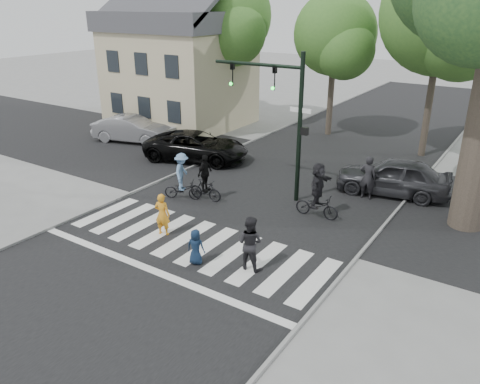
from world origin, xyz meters
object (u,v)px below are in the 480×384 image
object	(u,v)px
car_silver	(132,129)
traffic_signal	(281,105)
pedestrian_child	(196,247)
car_suv	(196,146)
pedestrian_woman	(162,214)
cyclist_mid	(205,182)
pedestrian_adult	(250,243)
cyclist_right	(318,193)
car_grey	(393,176)
cyclist_left	(182,180)

from	to	relation	value
car_silver	traffic_signal	bearing A→B (deg)	-119.45
pedestrian_child	car_suv	size ratio (longest dim) A/B	0.22
pedestrian_woman	cyclist_mid	xyz separation A→B (m)	(-0.64, 3.31, 0.03)
pedestrian_adult	cyclist_right	size ratio (longest dim) A/B	0.80
pedestrian_woman	cyclist_mid	bearing A→B (deg)	-94.77
pedestrian_child	car_grey	xyz separation A→B (m)	(3.40, 9.21, 0.22)
cyclist_mid	cyclist_right	distance (m)	4.69
cyclist_left	cyclist_right	world-z (taller)	cyclist_right
pedestrian_adult	pedestrian_woman	bearing A→B (deg)	-7.72
pedestrian_woman	pedestrian_child	size ratio (longest dim) A/B	1.32
car_silver	car_suv	bearing A→B (deg)	-113.51
cyclist_right	car_grey	size ratio (longest dim) A/B	0.46
pedestrian_adult	cyclist_mid	size ratio (longest dim) A/B	0.89
car_suv	car_silver	bearing A→B (deg)	66.87
car_suv	car_grey	xyz separation A→B (m)	(9.93, 0.94, 0.06)
pedestrian_child	car_grey	size ratio (longest dim) A/B	0.25
car_grey	cyclist_right	bearing A→B (deg)	-33.39
pedestrian_child	car_grey	distance (m)	9.82
pedestrian_woman	cyclist_mid	size ratio (longest dim) A/B	0.79
traffic_signal	cyclist_left	world-z (taller)	traffic_signal
pedestrian_child	traffic_signal	bearing A→B (deg)	-101.06
cyclist_left	cyclist_right	bearing A→B (deg)	14.98
cyclist_right	car_silver	world-z (taller)	cyclist_right
car_suv	car_silver	size ratio (longest dim) A/B	1.16
pedestrian_woman	cyclist_right	bearing A→B (deg)	-147.90
cyclist_left	pedestrian_child	bearing A→B (deg)	-45.63
cyclist_mid	traffic_signal	bearing A→B (deg)	41.27
cyclist_mid	car_suv	distance (m)	5.42
cyclist_mid	pedestrian_woman	bearing A→B (deg)	-79.00
pedestrian_child	cyclist_left	xyz separation A→B (m)	(-3.75, 3.83, 0.28)
pedestrian_child	cyclist_left	size ratio (longest dim) A/B	0.59
cyclist_left	traffic_signal	bearing A→B (deg)	37.70
cyclist_right	car_silver	distance (m)	14.09
cyclist_left	car_silver	distance (m)	9.63
pedestrian_adult	car_grey	xyz separation A→B (m)	(1.85, 8.51, -0.07)
cyclist_left	car_grey	bearing A→B (deg)	36.96
car_grey	pedestrian_woman	bearing A→B (deg)	-44.13
cyclist_mid	car_grey	world-z (taller)	cyclist_mid
pedestrian_child	cyclist_right	distance (m)	5.56
cyclist_mid	cyclist_right	bearing A→B (deg)	12.69
pedestrian_adult	car_silver	distance (m)	15.78
cyclist_right	car_grey	world-z (taller)	cyclist_right
car_silver	pedestrian_woman	bearing A→B (deg)	-145.98
pedestrian_woman	pedestrian_adult	size ratio (longest dim) A/B	0.89
pedestrian_adult	cyclist_left	size ratio (longest dim) A/B	0.87
cyclist_left	cyclist_mid	size ratio (longest dim) A/B	1.02
traffic_signal	pedestrian_child	size ratio (longest dim) A/B	5.11
traffic_signal	cyclist_mid	xyz separation A→B (m)	(-2.34, -2.05, -3.09)
cyclist_left	car_suv	distance (m)	5.24
traffic_signal	car_silver	bearing A→B (deg)	166.99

